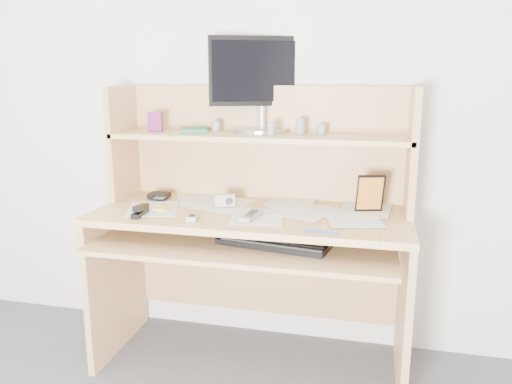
% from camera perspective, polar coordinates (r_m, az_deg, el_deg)
% --- Properties ---
extents(back_wall, '(3.60, 0.04, 2.50)m').
position_cam_1_polar(back_wall, '(2.47, 1.18, 10.92)').
color(back_wall, silver).
rests_on(back_wall, floor).
extents(desk, '(1.40, 0.70, 1.30)m').
position_cam_1_polar(desk, '(2.32, -0.12, -3.09)').
color(desk, '#D6B66E').
rests_on(desk, floor).
extents(paper_clutter, '(1.32, 0.54, 0.01)m').
position_cam_1_polar(paper_clutter, '(2.23, -0.60, -2.19)').
color(paper_clutter, silver).
rests_on(paper_clutter, desk).
extents(keyboard, '(0.49, 0.24, 0.03)m').
position_cam_1_polar(keyboard, '(2.10, 2.01, -5.71)').
color(keyboard, black).
rests_on(keyboard, desk).
extents(tv_remote, '(0.07, 0.17, 0.02)m').
position_cam_1_polar(tv_remote, '(2.12, -0.54, -2.70)').
color(tv_remote, gray).
rests_on(tv_remote, paper_clutter).
extents(flip_phone, '(0.05, 0.08, 0.02)m').
position_cam_1_polar(flip_phone, '(2.12, -7.22, -2.78)').
color(flip_phone, '#AEAEB0').
rests_on(flip_phone, paper_clutter).
extents(stapler, '(0.05, 0.14, 0.04)m').
position_cam_1_polar(stapler, '(2.22, -13.13, -1.97)').
color(stapler, black).
rests_on(stapler, paper_clutter).
extents(wallet, '(0.10, 0.08, 0.02)m').
position_cam_1_polar(wallet, '(2.51, -11.01, -0.38)').
color(wallet, black).
rests_on(wallet, paper_clutter).
extents(sticky_note_pad, '(0.08, 0.08, 0.01)m').
position_cam_1_polar(sticky_note_pad, '(2.31, -10.55, -1.86)').
color(sticky_note_pad, gold).
rests_on(sticky_note_pad, desk).
extents(digital_camera, '(0.10, 0.06, 0.06)m').
position_cam_1_polar(digital_camera, '(2.31, -3.58, -0.95)').
color(digital_camera, '#B6B6B9').
rests_on(digital_camera, paper_clutter).
extents(game_case, '(0.12, 0.05, 0.17)m').
position_cam_1_polar(game_case, '(2.24, 12.92, -0.14)').
color(game_case, black).
rests_on(game_case, paper_clutter).
extents(blue_pen, '(0.14, 0.03, 0.01)m').
position_cam_1_polar(blue_pen, '(1.93, 7.44, -4.52)').
color(blue_pen, '#183EB4').
rests_on(blue_pen, paper_clutter).
extents(card_box, '(0.07, 0.03, 0.10)m').
position_cam_1_polar(card_box, '(2.47, -11.46, 7.86)').
color(card_box, '#A41C15').
rests_on(card_box, desk).
extents(shelf_book, '(0.18, 0.21, 0.02)m').
position_cam_1_polar(shelf_book, '(2.43, -7.11, 7.01)').
color(shelf_book, '#307847').
rests_on(shelf_book, desk).
extents(chip_stack_a, '(0.05, 0.05, 0.05)m').
position_cam_1_polar(chip_stack_a, '(2.41, -4.59, 7.46)').
color(chip_stack_a, black).
rests_on(chip_stack_a, desk).
extents(chip_stack_b, '(0.04, 0.04, 0.06)m').
position_cam_1_polar(chip_stack_b, '(2.27, 1.71, 7.23)').
color(chip_stack_b, silver).
rests_on(chip_stack_b, desk).
extents(chip_stack_c, '(0.05, 0.05, 0.05)m').
position_cam_1_polar(chip_stack_c, '(2.30, 7.50, 7.08)').
color(chip_stack_c, black).
rests_on(chip_stack_c, desk).
extents(chip_stack_d, '(0.05, 0.05, 0.07)m').
position_cam_1_polar(chip_stack_d, '(2.30, 5.07, 7.45)').
color(chip_stack_d, silver).
rests_on(chip_stack_d, desk).
extents(monitor, '(0.49, 0.28, 0.45)m').
position_cam_1_polar(monitor, '(2.42, 0.75, 12.51)').
color(monitor, '#A8A8AD').
rests_on(monitor, desk).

